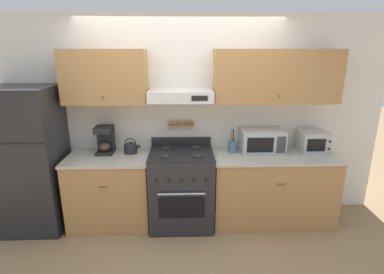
# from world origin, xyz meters

# --- Properties ---
(ground_plane) EXTENTS (16.00, 16.00, 0.00)m
(ground_plane) POSITION_xyz_m (0.00, 0.00, 0.00)
(ground_plane) COLOR #937551
(wall_back) EXTENTS (5.20, 0.46, 2.55)m
(wall_back) POSITION_xyz_m (0.11, 0.63, 1.46)
(wall_back) COLOR silver
(wall_back) RESTS_ON ground_plane
(counter_left) EXTENTS (0.99, 0.67, 0.89)m
(counter_left) POSITION_xyz_m (-0.88, 0.34, 0.45)
(counter_left) COLOR #AD7A47
(counter_left) RESTS_ON ground_plane
(counter_right) EXTENTS (1.51, 0.67, 0.89)m
(counter_right) POSITION_xyz_m (1.14, 0.34, 0.45)
(counter_right) COLOR #AD7A47
(counter_right) RESTS_ON ground_plane
(stove_range) EXTENTS (0.77, 0.72, 1.03)m
(stove_range) POSITION_xyz_m (-0.00, 0.31, 0.48)
(stove_range) COLOR #232326
(stove_range) RESTS_ON ground_plane
(refrigerator) EXTENTS (0.75, 0.71, 1.74)m
(refrigerator) POSITION_xyz_m (-1.81, 0.31, 0.87)
(refrigerator) COLOR #232326
(refrigerator) RESTS_ON ground_plane
(tea_kettle) EXTENTS (0.20, 0.16, 0.19)m
(tea_kettle) POSITION_xyz_m (-0.62, 0.45, 0.97)
(tea_kettle) COLOR #232326
(tea_kettle) RESTS_ON counter_left
(coffee_maker) EXTENTS (0.20, 0.24, 0.34)m
(coffee_maker) POSITION_xyz_m (-0.94, 0.48, 1.06)
(coffee_maker) COLOR black
(coffee_maker) RESTS_ON counter_left
(microwave) EXTENTS (0.53, 0.38, 0.28)m
(microwave) POSITION_xyz_m (1.01, 0.47, 1.03)
(microwave) COLOR #ADAFB5
(microwave) RESTS_ON counter_right
(utensil_crock) EXTENTS (0.12, 0.12, 0.29)m
(utensil_crock) POSITION_xyz_m (0.64, 0.45, 0.97)
(utensil_crock) COLOR slate
(utensil_crock) RESTS_ON counter_right
(toaster_oven) EXTENTS (0.35, 0.32, 0.25)m
(toaster_oven) POSITION_xyz_m (1.66, 0.45, 1.02)
(toaster_oven) COLOR #ADAFB5
(toaster_oven) RESTS_ON counter_right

